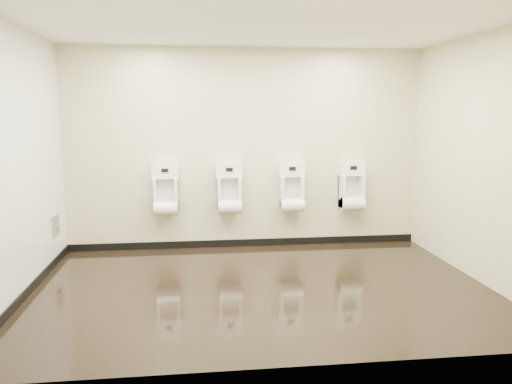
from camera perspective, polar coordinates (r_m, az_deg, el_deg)
ground at (r=5.62m, az=0.67°, el=-10.86°), size 5.00×3.50×0.00m
ceiling at (r=5.35m, az=0.73°, el=18.59°), size 5.00×3.50×0.00m
back_wall at (r=7.04m, az=-1.19°, el=4.90°), size 5.00×0.02×2.80m
front_wall at (r=3.59m, az=4.41°, el=0.72°), size 5.00×0.02×2.80m
left_wall at (r=5.56m, az=-25.81°, el=2.84°), size 0.02×3.50×2.80m
right_wall at (r=6.16m, az=24.49°, el=3.46°), size 0.02×3.50×2.80m
tile_overlay_left at (r=5.56m, az=-25.76°, el=2.84°), size 0.01×3.50×2.80m
skirting_back at (r=7.25m, az=-1.15°, el=-5.80°), size 5.00×0.02×0.10m
skirting_left at (r=5.84m, az=-24.76°, el=-10.43°), size 0.02×3.50×0.10m
access_panel at (r=6.82m, az=-21.92°, el=-3.55°), size 0.04×0.25×0.25m
urinal_0 at (r=6.96m, az=-10.28°, el=-0.11°), size 0.37×0.28×0.69m
urinal_1 at (r=6.96m, az=-3.08°, el=0.03°), size 0.37×0.28×0.69m
urinal_2 at (r=7.08m, az=4.08°, el=0.17°), size 0.37×0.28×0.69m
urinal_3 at (r=7.29m, az=10.90°, el=0.30°), size 0.37×0.28×0.69m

